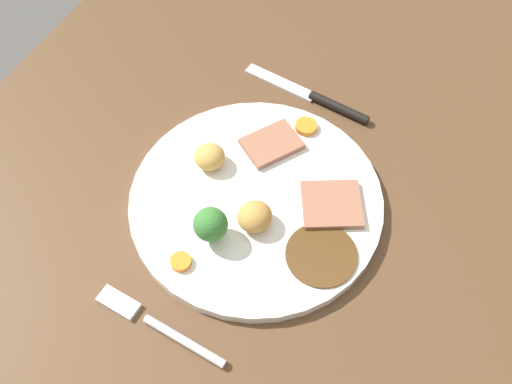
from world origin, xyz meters
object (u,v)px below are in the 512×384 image
(knife, at_px, (317,98))
(meat_slice_main, at_px, (332,205))
(carrot_coin_front, at_px, (306,126))
(fork, at_px, (156,325))
(meat_slice_under, at_px, (272,144))
(roast_potato_left, at_px, (255,217))
(broccoli_floret, at_px, (211,225))
(carrot_coin_back, at_px, (181,262))
(dinner_plate, at_px, (256,200))
(roast_potato_right, at_px, (209,157))

(knife, bearing_deg, meat_slice_main, 124.61)
(carrot_coin_front, height_order, fork, carrot_coin_front)
(meat_slice_under, bearing_deg, roast_potato_left, -165.68)
(fork, bearing_deg, roast_potato_left, -101.48)
(meat_slice_main, xyz_separation_m, broccoli_floret, (-0.09, 0.11, 0.02))
(roast_potato_left, relative_size, fork, 0.26)
(meat_slice_under, bearing_deg, fork, 176.54)
(meat_slice_main, xyz_separation_m, knife, (0.16, 0.08, -0.01))
(meat_slice_under, bearing_deg, knife, -10.07)
(roast_potato_left, height_order, broccoli_floret, broccoli_floret)
(roast_potato_left, relative_size, carrot_coin_back, 1.73)
(carrot_coin_back, bearing_deg, carrot_coin_front, -12.41)
(carrot_coin_back, height_order, fork, carrot_coin_back)
(carrot_coin_back, bearing_deg, dinner_plate, -18.54)
(carrot_coin_front, relative_size, knife, 0.15)
(roast_potato_right, distance_m, carrot_coin_front, 0.13)
(dinner_plate, xyz_separation_m, roast_potato_left, (-0.03, -0.01, 0.02))
(carrot_coin_front, bearing_deg, fork, 171.78)
(meat_slice_main, xyz_separation_m, fork, (-0.20, 0.11, -0.01))
(carrot_coin_front, bearing_deg, dinner_plate, 173.51)
(fork, distance_m, knife, 0.36)
(dinner_plate, xyz_separation_m, roast_potato_right, (0.02, 0.07, 0.02))
(meat_slice_main, relative_size, roast_potato_right, 1.80)
(meat_slice_under, relative_size, carrot_coin_front, 2.42)
(meat_slice_under, relative_size, knife, 0.36)
(carrot_coin_back, relative_size, knife, 0.12)
(dinner_plate, height_order, meat_slice_main, meat_slice_main)
(knife, bearing_deg, roast_potato_left, 100.50)
(carrot_coin_front, height_order, carrot_coin_back, same)
(meat_slice_main, xyz_separation_m, roast_potato_right, (-0.00, 0.15, 0.01))
(roast_potato_right, bearing_deg, meat_slice_main, -88.39)
(roast_potato_left, distance_m, broccoli_floret, 0.05)
(fork, xyz_separation_m, knife, (0.36, -0.03, 0.00))
(carrot_coin_back, distance_m, broccoli_floret, 0.05)
(meat_slice_under, relative_size, carrot_coin_back, 2.95)
(carrot_coin_back, xyz_separation_m, broccoli_floret, (0.04, -0.01, 0.02))
(carrot_coin_front, relative_size, carrot_coin_back, 1.22)
(dinner_plate, bearing_deg, meat_slice_main, -73.79)
(carrot_coin_front, xyz_separation_m, carrot_coin_back, (-0.23, 0.05, -0.00))
(meat_slice_main, distance_m, roast_potato_right, 0.15)
(roast_potato_right, bearing_deg, broccoli_floret, -151.30)
(dinner_plate, distance_m, fork, 0.18)
(broccoli_floret, bearing_deg, carrot_coin_back, 161.07)
(fork, bearing_deg, broccoli_floret, -88.68)
(roast_potato_left, relative_size, knife, 0.21)
(meat_slice_main, relative_size, meat_slice_under, 1.00)
(roast_potato_right, bearing_deg, carrot_coin_back, -165.87)
(dinner_plate, distance_m, meat_slice_main, 0.09)
(broccoli_floret, bearing_deg, fork, 176.28)
(meat_slice_main, height_order, meat_slice_under, same)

